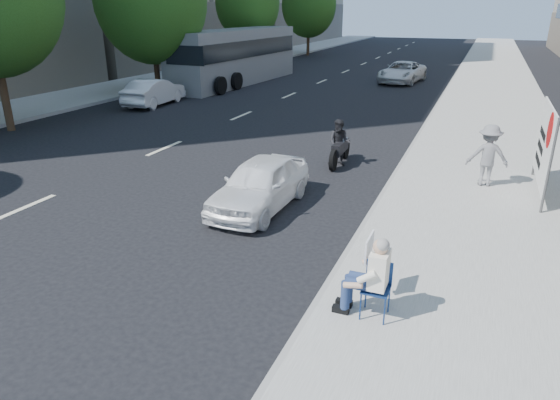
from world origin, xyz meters
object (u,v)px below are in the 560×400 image
at_px(protest_banner, 544,144).
at_px(white_sedan_mid, 154,92).
at_px(white_sedan_near, 260,184).
at_px(motorcycle, 339,145).
at_px(jogger, 488,155).
at_px(bus, 236,57).
at_px(seated_protester, 370,272).
at_px(white_sedan_far, 402,72).

relative_size(protest_banner, white_sedan_mid, 0.78).
relative_size(white_sedan_near, motorcycle, 1.75).
bearing_deg(jogger, protest_banner, 169.17).
xyz_separation_m(white_sedan_near, motorcycle, (0.80, 4.16, 0.03)).
bearing_deg(jogger, bus, -53.57).
relative_size(seated_protester, white_sedan_far, 0.28).
bearing_deg(seated_protester, bus, 120.98).
height_order(jogger, bus, bus).
xyz_separation_m(white_sedan_far, motorcycle, (1.19, -19.11, -0.02)).
xyz_separation_m(white_sedan_near, white_sedan_far, (-0.38, 23.27, 0.05)).
height_order(jogger, protest_banner, protest_banner).
height_order(white_sedan_far, motorcycle, motorcycle).
bearing_deg(white_sedan_far, white_sedan_mid, -121.43).
bearing_deg(motorcycle, seated_protester, -72.88).
bearing_deg(motorcycle, bus, 124.76).
distance_m(white_sedan_near, motorcycle, 4.23).
xyz_separation_m(jogger, motorcycle, (-4.20, 0.79, -0.32)).
distance_m(seated_protester, white_sedan_near, 5.07).
xyz_separation_m(protest_banner, white_sedan_mid, (-16.73, 7.22, -0.75)).
bearing_deg(white_sedan_far, bus, -149.80).
height_order(protest_banner, white_sedan_far, protest_banner).
height_order(seated_protester, motorcycle, seated_protester).
xyz_separation_m(protest_banner, bus, (-16.43, 15.75, 0.23)).
xyz_separation_m(white_sedan_mid, motorcycle, (11.28, -6.37, -0.01)).
xyz_separation_m(white_sedan_mid, bus, (0.29, 8.53, 0.99)).
distance_m(white_sedan_mid, bus, 8.59).
bearing_deg(bus, protest_banner, -40.52).
relative_size(seated_protester, white_sedan_near, 0.37).
distance_m(jogger, bus, 21.84).
distance_m(jogger, white_sedan_near, 6.04).
relative_size(protest_banner, white_sedan_far, 0.65).
xyz_separation_m(white_sedan_near, bus, (-10.19, 19.06, 1.03)).
relative_size(seated_protester, bus, 0.11).
distance_m(seated_protester, bus, 26.55).
distance_m(seated_protester, white_sedan_far, 27.23).
bearing_deg(white_sedan_near, jogger, 35.53).
distance_m(seated_protester, motorcycle, 8.29).
xyz_separation_m(protest_banner, white_sedan_near, (-6.25, -3.30, -0.79)).
height_order(white_sedan_near, white_sedan_mid, white_sedan_mid).
xyz_separation_m(protest_banner, white_sedan_far, (-6.63, 19.96, -0.74)).
height_order(white_sedan_near, bus, bus).
distance_m(jogger, motorcycle, 4.28).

